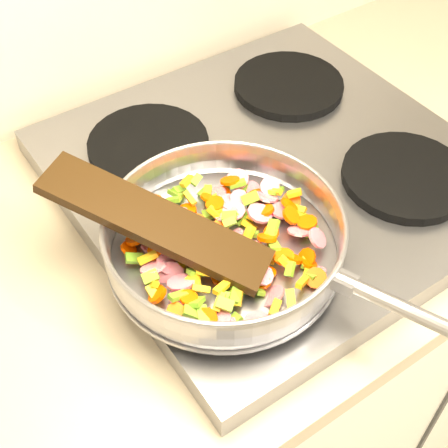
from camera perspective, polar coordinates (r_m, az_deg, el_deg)
cooktop at (r=0.98m, az=4.47°, el=4.64°), size 0.60×0.60×0.04m
grate_fl at (r=0.82m, az=2.75°, el=-3.18°), size 0.19×0.19×0.02m
grate_fr at (r=0.97m, az=16.27°, el=4.20°), size 0.19×0.19×0.02m
grate_bl at (r=0.99m, az=-6.93°, el=7.24°), size 0.19×0.19×0.02m
grate_br at (r=1.12m, az=5.93°, el=12.51°), size 0.19×0.19×0.02m
saute_pan at (r=0.79m, az=0.13°, el=-1.13°), size 0.35×0.49×0.06m
vegetable_heap at (r=0.81m, az=-0.03°, el=-1.54°), size 0.26×0.26×0.05m
wooden_spatula at (r=0.78m, az=-6.33°, el=0.22°), size 0.22×0.29×0.08m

